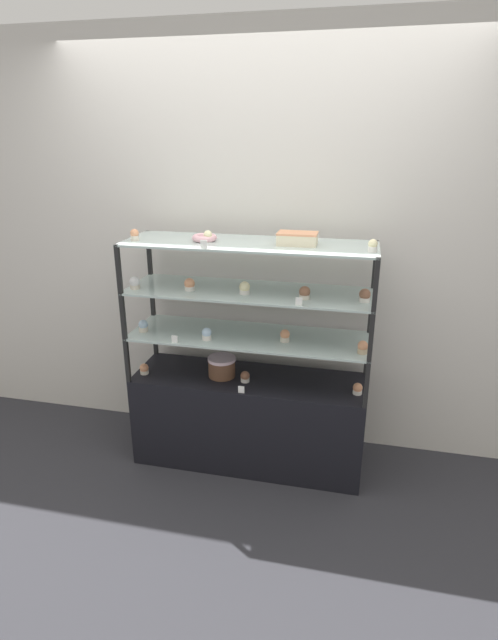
{
  "coord_description": "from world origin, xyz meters",
  "views": [
    {
      "loc": [
        0.6,
        -2.67,
        1.98
      ],
      "look_at": [
        0.0,
        0.0,
        0.96
      ],
      "focal_mm": 28.0,
      "sensor_mm": 36.0,
      "label": 1
    }
  ],
  "objects": [
    {
      "name": "cupcake_1",
      "position": [
        -0.01,
        -0.06,
        0.61
      ],
      "size": [
        0.06,
        0.06,
        0.07
      ],
      "color": "white",
      "rests_on": "display_base"
    },
    {
      "name": "cupcake_13",
      "position": [
        -0.22,
        -0.04,
        1.45
      ],
      "size": [
        0.05,
        0.05,
        0.07
      ],
      "color": "white",
      "rests_on": "display_riser_upper"
    },
    {
      "name": "cupcake_7",
      "position": [
        -0.65,
        -0.11,
        1.17
      ],
      "size": [
        0.06,
        0.06,
        0.07
      ],
      "color": "beige",
      "rests_on": "display_riser_middle"
    },
    {
      "name": "donut_glazed",
      "position": [
        -0.25,
        -0.01,
        1.43
      ],
      "size": [
        0.14,
        0.14,
        0.04
      ],
      "color": "#EFB2BC",
      "rests_on": "display_riser_upper"
    },
    {
      "name": "cupcake_4",
      "position": [
        -0.22,
        -0.12,
        0.9
      ],
      "size": [
        0.06,
        0.06,
        0.07
      ],
      "color": "white",
      "rests_on": "display_riser_lower"
    },
    {
      "name": "price_tag_2",
      "position": [
        0.31,
        -0.2,
        1.16
      ],
      "size": [
        0.04,
        0.0,
        0.04
      ],
      "color": "white",
      "rests_on": "display_riser_middle"
    },
    {
      "name": "cupcake_12",
      "position": [
        -0.64,
        -0.09,
        1.45
      ],
      "size": [
        0.05,
        0.05,
        0.07
      ],
      "color": "beige",
      "rests_on": "display_riser_upper"
    },
    {
      "name": "cupcake_3",
      "position": [
        -0.64,
        -0.08,
        0.9
      ],
      "size": [
        0.06,
        0.06,
        0.07
      ],
      "color": "beige",
      "rests_on": "display_riser_lower"
    },
    {
      "name": "cupcake_0",
      "position": [
        -0.65,
        -0.09,
        0.61
      ],
      "size": [
        0.06,
        0.06,
        0.07
      ],
      "color": "beige",
      "rests_on": "display_base"
    },
    {
      "name": "cupcake_5",
      "position": [
        0.22,
        -0.04,
        0.9
      ],
      "size": [
        0.06,
        0.06,
        0.07
      ],
      "color": "beige",
      "rests_on": "display_riser_lower"
    },
    {
      "name": "layer_cake_centerpiece",
      "position": [
        -0.17,
        -0.02,
        0.65
      ],
      "size": [
        0.17,
        0.17,
        0.12
      ],
      "color": "brown",
      "rests_on": "display_base"
    },
    {
      "name": "price_tag_1",
      "position": [
        -0.39,
        -0.2,
        0.88
      ],
      "size": [
        0.04,
        0.0,
        0.04
      ],
      "color": "white",
      "rests_on": "display_riser_lower"
    },
    {
      "name": "back_wall",
      "position": [
        0.0,
        0.37,
        1.3
      ],
      "size": [
        8.0,
        0.05,
        2.6
      ],
      "color": "silver",
      "rests_on": "ground_plane"
    },
    {
      "name": "cupcake_9",
      "position": [
        -0.01,
        -0.07,
        1.17
      ],
      "size": [
        0.06,
        0.06,
        0.07
      ],
      "color": "white",
      "rests_on": "display_riser_middle"
    },
    {
      "name": "price_tag_0",
      "position": [
        0.0,
        -0.2,
        0.61
      ],
      "size": [
        0.04,
        0.0,
        0.04
      ],
      "color": "white",
      "rests_on": "display_base"
    },
    {
      "name": "display_base",
      "position": [
        0.0,
        0.0,
        0.29
      ],
      "size": [
        1.41,
        0.44,
        0.58
      ],
      "color": "black",
      "rests_on": "ground_plane"
    },
    {
      "name": "cupcake_14",
      "position": [
        0.67,
        -0.09,
        1.45
      ],
      "size": [
        0.05,
        0.05,
        0.07
      ],
      "color": "white",
      "rests_on": "display_riser_upper"
    },
    {
      "name": "cupcake_11",
      "position": [
        0.65,
        -0.06,
        1.17
      ],
      "size": [
        0.06,
        0.06,
        0.07
      ],
      "color": "white",
      "rests_on": "display_riser_middle"
    },
    {
      "name": "cupcake_2",
      "position": [
        0.65,
        -0.06,
        0.61
      ],
      "size": [
        0.06,
        0.06,
        0.07
      ],
      "color": "white",
      "rests_on": "display_base"
    },
    {
      "name": "price_tag_3",
      "position": [
        -0.2,
        -0.2,
        1.44
      ],
      "size": [
        0.04,
        0.0,
        0.04
      ],
      "color": "white",
      "rests_on": "display_riser_upper"
    },
    {
      "name": "cupcake_10",
      "position": [
        0.33,
        -0.08,
        1.17
      ],
      "size": [
        0.06,
        0.06,
        0.07
      ],
      "color": "beige",
      "rests_on": "display_riser_middle"
    },
    {
      "name": "display_riser_lower",
      "position": [
        0.0,
        0.0,
        0.84
      ],
      "size": [
        1.41,
        0.44,
        0.28
      ],
      "color": "black",
      "rests_on": "display_base"
    },
    {
      "name": "cupcake_8",
      "position": [
        -0.33,
        -0.07,
        1.17
      ],
      "size": [
        0.06,
        0.06,
        0.07
      ],
      "color": "white",
      "rests_on": "display_riser_middle"
    },
    {
      "name": "sheet_cake_frosted",
      "position": [
        0.27,
        0.0,
        1.45
      ],
      "size": [
        0.21,
        0.13,
        0.07
      ],
      "color": "beige",
      "rests_on": "display_riser_upper"
    },
    {
      "name": "display_riser_upper",
      "position": [
        0.0,
        0.0,
        1.4
      ],
      "size": [
        1.41,
        0.44,
        0.28
      ],
      "color": "black",
      "rests_on": "display_riser_middle"
    },
    {
      "name": "ground_plane",
      "position": [
        0.0,
        0.0,
        0.0
      ],
      "size": [
        20.0,
        20.0,
        0.0
      ],
      "primitive_type": "plane",
      "color": "#2D2D33"
    },
    {
      "name": "cupcake_6",
      "position": [
        0.66,
        -0.11,
        0.9
      ],
      "size": [
        0.06,
        0.06,
        0.07
      ],
      "color": "#CCB28C",
      "rests_on": "display_riser_lower"
    },
    {
      "name": "display_riser_middle",
      "position": [
        0.0,
        0.0,
        1.12
      ],
      "size": [
        1.41,
        0.44,
        0.28
      ],
      "color": "black",
      "rests_on": "display_riser_lower"
    }
  ]
}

